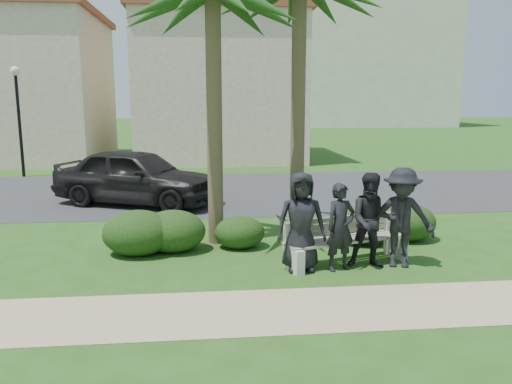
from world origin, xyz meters
The scene contains 18 objects.
ground centered at (0.00, 0.00, 0.00)m, with size 160.00×160.00×0.00m, color #284F16.
footpath centered at (0.00, -1.80, 0.00)m, with size 30.00×1.60×0.01m, color tan.
asphalt_street centered at (0.00, 8.00, 0.00)m, with size 160.00×8.00×0.01m, color #2D2D30.
stucco_bldg_right centered at (-1.00, 18.00, 3.66)m, with size 8.40×8.40×7.30m.
hotel_tower centered at (14.00, 55.00, 13.41)m, with size 26.00×18.00×37.30m.
street_lamp centered at (-9.00, 12.00, 2.94)m, with size 0.36×0.36×4.29m.
park_bench centered at (0.82, 0.20, 0.37)m, with size 2.52×1.21×0.83m.
man_a centered at (-0.10, -0.09, 0.88)m, with size 0.86×0.56×1.77m, color black.
man_b centered at (0.59, -0.16, 0.78)m, with size 0.57×0.37×1.57m, color black.
man_c centered at (1.19, -0.07, 0.86)m, with size 0.84×0.65×1.73m, color black.
man_d centered at (1.73, -0.08, 0.91)m, with size 1.17×0.67×1.82m, color black.
hedge_a centered at (-3.11, 1.17, 0.45)m, with size 1.38×1.14×0.90m, color black.
hedge_b centered at (-2.44, 1.31, 0.43)m, with size 1.31×1.08×0.86m, color black.
hedge_c centered at (-1.09, 1.40, 0.34)m, with size 1.04×0.86×0.68m, color black.
hedge_d centered at (1.49, 1.56, 0.38)m, with size 1.16×0.96×0.76m, color black.
hedge_e centered at (1.58, 1.47, 0.41)m, with size 1.27×1.05×0.83m, color black.
hedge_f centered at (2.55, 1.61, 0.41)m, with size 1.26×1.04×0.82m, color black.
car_a centered at (-3.77, 6.04, 0.82)m, with size 1.93×4.81×1.64m, color black.
Camera 1 is at (-1.75, -8.51, 2.98)m, focal length 35.00 mm.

